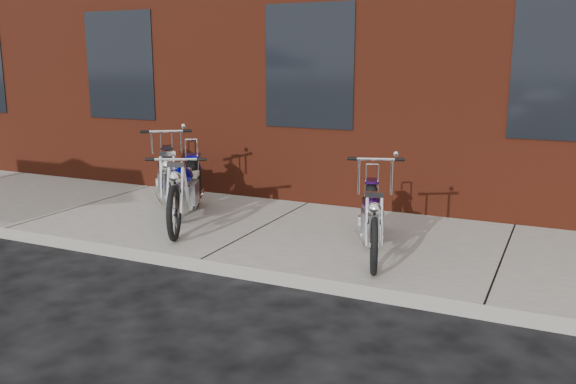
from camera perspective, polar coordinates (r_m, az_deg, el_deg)
The scene contains 5 objects.
ground at distance 6.84m, azimuth -8.16°, elevation -7.45°, with size 120.00×120.00×0.00m, color black.
sidewalk at distance 8.05m, azimuth -2.34°, elevation -3.74°, with size 22.00×3.00×0.15m, color gray.
chopper_purple at distance 6.97m, azimuth 7.90°, elevation -2.54°, with size 0.81×2.01×1.17m.
chopper_blue at distance 8.28m, azimuth -9.58°, elevation 0.12°, with size 1.12×2.19×1.03m.
chopper_third at distance 9.09m, azimuth -11.13°, elevation 1.21°, with size 1.52×2.02×1.23m.
Camera 1 is at (3.57, -5.37, 2.29)m, focal length 38.00 mm.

